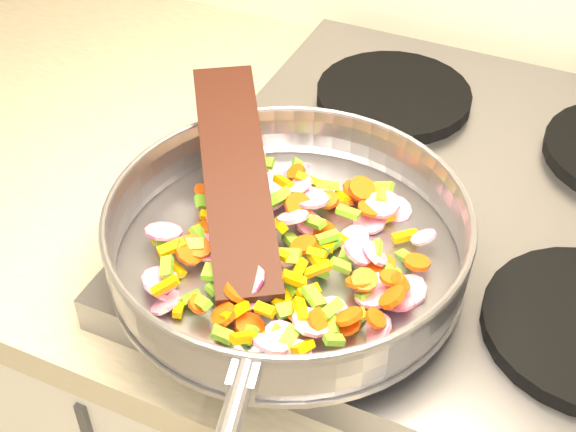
% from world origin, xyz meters
% --- Properties ---
extents(cooktop, '(0.60, 0.60, 0.04)m').
position_xyz_m(cooktop, '(-0.70, 1.67, 0.92)').
color(cooktop, '#939399').
rests_on(cooktop, counter_top).
extents(grate_fl, '(0.19, 0.19, 0.02)m').
position_xyz_m(grate_fl, '(-0.84, 1.52, 0.95)').
color(grate_fl, black).
rests_on(grate_fl, cooktop).
extents(grate_bl, '(0.19, 0.19, 0.02)m').
position_xyz_m(grate_bl, '(-0.84, 1.81, 0.95)').
color(grate_bl, black).
rests_on(grate_bl, cooktop).
extents(saute_pan, '(0.38, 0.54, 0.06)m').
position_xyz_m(saute_pan, '(-0.83, 1.48, 0.99)').
color(saute_pan, '#9E9EA5').
rests_on(saute_pan, grate_fl).
extents(vegetable_heap, '(0.27, 0.26, 0.05)m').
position_xyz_m(vegetable_heap, '(-0.83, 1.48, 0.98)').
color(vegetable_heap, '#D7A003').
rests_on(vegetable_heap, saute_pan).
extents(wooden_spatula, '(0.19, 0.25, 0.08)m').
position_xyz_m(wooden_spatula, '(-0.90, 1.51, 1.02)').
color(wooden_spatula, black).
rests_on(wooden_spatula, saute_pan).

